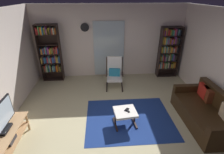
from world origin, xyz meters
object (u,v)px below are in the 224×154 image
(television, at_px, (0,120))
(bookshelf_near_tv, at_px, (50,53))
(ottoman, at_px, (125,113))
(wall_clock, at_px, (85,27))
(lounge_armchair, at_px, (114,72))
(tv_stand, at_px, (6,137))
(leather_sofa, at_px, (207,112))
(tv_remote, at_px, (128,111))
(cell_phone, at_px, (127,110))
(bookshelf_near_sofa, at_px, (169,51))

(television, relative_size, bookshelf_near_tv, 0.47)
(television, height_order, bookshelf_near_tv, bookshelf_near_tv)
(ottoman, height_order, wall_clock, wall_clock)
(lounge_armchair, bearing_deg, bookshelf_near_tv, 162.79)
(tv_stand, height_order, leather_sofa, leather_sofa)
(tv_remote, bearing_deg, bookshelf_near_tv, 111.64)
(bookshelf_near_tv, height_order, ottoman, bookshelf_near_tv)
(tv_stand, height_order, tv_remote, tv_stand)
(tv_remote, bearing_deg, tv_stand, 172.07)
(cell_phone, xyz_separation_m, wall_clock, (-1.09, 2.73, 1.46))
(lounge_armchair, bearing_deg, leather_sofa, -43.50)
(television, xyz_separation_m, tv_remote, (2.54, 0.56, -0.36))
(cell_phone, bearing_deg, bookshelf_near_tv, 171.31)
(ottoman, bearing_deg, bookshelf_near_sofa, 53.24)
(bookshelf_near_tv, xyz_separation_m, cell_phone, (2.35, -2.56, -0.63))
(bookshelf_near_tv, relative_size, bookshelf_near_sofa, 1.07)
(leather_sofa, bearing_deg, ottoman, 177.99)
(television, relative_size, wall_clock, 3.23)
(bookshelf_near_tv, xyz_separation_m, bookshelf_near_sofa, (4.27, 0.03, -0.02))
(cell_phone, bearing_deg, tv_remote, -28.19)
(lounge_armchair, distance_m, tv_remote, 1.93)
(television, distance_m, tv_remote, 2.62)
(television, bearing_deg, tv_stand, -106.02)
(television, distance_m, wall_clock, 3.79)
(bookshelf_near_tv, bearing_deg, leather_sofa, -31.83)
(lounge_armchair, relative_size, tv_remote, 7.10)
(leather_sofa, xyz_separation_m, ottoman, (-2.00, 0.07, 0.02))
(bookshelf_near_tv, relative_size, wall_clock, 6.90)
(bookshelf_near_tv, distance_m, tv_remote, 3.57)
(bookshelf_near_sofa, bearing_deg, wall_clock, 177.37)
(lounge_armchair, bearing_deg, bookshelf_near_sofa, 19.14)
(bookshelf_near_sofa, relative_size, leather_sofa, 1.04)
(television, distance_m, leather_sofa, 4.53)
(tv_stand, relative_size, bookshelf_near_sofa, 0.62)
(tv_stand, bearing_deg, wall_clock, 66.81)
(tv_stand, xyz_separation_m, cell_phone, (2.52, 0.61, 0.07))
(tv_stand, xyz_separation_m, wall_clock, (1.43, 3.34, 1.52))
(leather_sofa, distance_m, lounge_armchair, 2.90)
(tv_stand, distance_m, tv_remote, 2.60)
(tv_remote, bearing_deg, wall_clock, 91.19)
(bookshelf_near_tv, distance_m, leather_sofa, 5.12)
(television, bearing_deg, tv_remote, 12.52)
(tv_stand, bearing_deg, lounge_armchair, 46.20)
(bookshelf_near_tv, relative_size, cell_phone, 14.29)
(leather_sofa, xyz_separation_m, cell_phone, (-1.96, 0.11, 0.09))
(bookshelf_near_sofa, xyz_separation_m, wall_clock, (-3.02, 0.14, 0.85))
(tv_remote, height_order, wall_clock, wall_clock)
(tv_remote, relative_size, wall_clock, 0.50)
(television, height_order, wall_clock, wall_clock)
(television, distance_m, cell_phone, 2.62)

